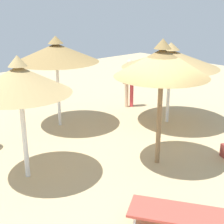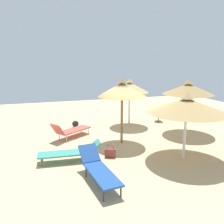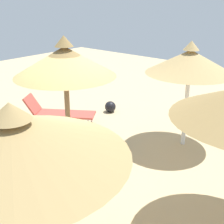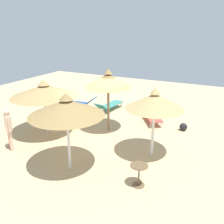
% 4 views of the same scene
% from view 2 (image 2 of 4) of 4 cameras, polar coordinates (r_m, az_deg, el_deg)
% --- Properties ---
extents(ground, '(24.00, 24.00, 0.10)m').
position_cam_2_polar(ground, '(10.55, 4.08, -7.78)').
color(ground, tan).
extents(parasol_umbrella_edge, '(2.91, 2.91, 2.48)m').
position_cam_2_polar(parasol_umbrella_edge, '(8.83, 17.70, 1.55)').
color(parasol_umbrella_edge, white).
rests_on(parasol_umbrella_edge, ground).
extents(parasol_umbrella_near_right, '(2.47, 2.47, 2.70)m').
position_cam_2_polar(parasol_umbrella_near_right, '(12.12, 17.99, 5.34)').
color(parasol_umbrella_near_right, white).
rests_on(parasol_umbrella_near_right, ground).
extents(parasol_umbrella_near_left, '(2.10, 2.10, 2.64)m').
position_cam_2_polar(parasol_umbrella_near_left, '(12.98, 4.29, 6.00)').
color(parasol_umbrella_near_left, white).
rests_on(parasol_umbrella_near_left, ground).
extents(parasol_umbrella_far_right, '(2.09, 2.09, 2.89)m').
position_cam_2_polar(parasol_umbrella_far_right, '(10.02, 2.46, 5.45)').
color(parasol_umbrella_far_right, olive).
rests_on(parasol_umbrella_far_right, ground).
extents(lounge_chair_front, '(2.32, 0.83, 0.83)m').
position_cam_2_polar(lounge_chair_front, '(7.24, -3.38, -13.44)').
color(lounge_chair_front, '#1E478C').
rests_on(lounge_chair_front, ground).
extents(lounge_chair_back, '(0.79, 2.29, 0.70)m').
position_cam_2_polar(lounge_chair_back, '(8.73, -10.06, -9.51)').
color(lounge_chair_back, teal).
rests_on(lounge_chair_back, ground).
extents(lounge_chair_center, '(1.64, 2.04, 0.85)m').
position_cam_2_polar(lounge_chair_center, '(11.27, -10.09, -4.30)').
color(lounge_chair_center, '#CC4C3F').
rests_on(lounge_chair_center, ground).
extents(handbag, '(0.29, 0.42, 0.52)m').
position_cam_2_polar(handbag, '(8.96, -0.43, -9.90)').
color(handbag, maroon).
rests_on(handbag, ground).
extents(side_table_round, '(0.56, 0.56, 0.72)m').
position_cam_2_polar(side_table_round, '(14.35, 11.25, -0.34)').
color(side_table_round, brown).
rests_on(side_table_round, ground).
extents(beach_ball, '(0.36, 0.36, 0.36)m').
position_cam_2_polar(beach_ball, '(13.08, -8.88, -2.86)').
color(beach_ball, black).
rests_on(beach_ball, ground).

